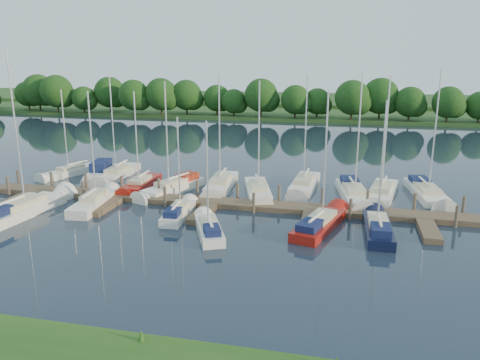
% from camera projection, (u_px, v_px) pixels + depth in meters
% --- Properties ---
extents(ground, '(260.00, 260.00, 0.00)m').
position_uv_depth(ground, '(179.00, 241.00, 30.29)').
color(ground, '#1A2834').
rests_on(ground, ground).
extents(dock, '(40.00, 6.00, 0.40)m').
position_uv_depth(dock, '(211.00, 205.00, 37.14)').
color(dock, '#4E3B2B').
rests_on(dock, ground).
extents(mooring_pilings, '(38.24, 2.84, 2.00)m').
position_uv_depth(mooring_pilings, '(215.00, 196.00, 38.10)').
color(mooring_pilings, '#473D33').
rests_on(mooring_pilings, ground).
extents(far_shore, '(180.00, 30.00, 0.60)m').
position_uv_depth(far_shore, '(299.00, 112.00, 100.98)').
color(far_shore, '#24481B').
rests_on(far_shore, ground).
extents(distant_hill, '(220.00, 40.00, 1.40)m').
position_uv_depth(distant_hill, '(309.00, 100.00, 124.47)').
color(distant_hill, '#345625').
rests_on(distant_hill, ground).
extents(treeline, '(144.46, 9.52, 8.13)m').
position_uv_depth(treeline, '(295.00, 99.00, 87.85)').
color(treeline, '#38281C').
rests_on(treeline, ground).
extents(sailboat_n_0, '(3.49, 6.95, 8.88)m').
position_uv_depth(sailboat_n_0, '(70.00, 172.00, 47.49)').
color(sailboat_n_0, white).
rests_on(sailboat_n_0, ground).
extents(motorboat, '(3.05, 6.60, 2.01)m').
position_uv_depth(motorboat, '(101.00, 173.00, 46.64)').
color(motorboat, white).
rests_on(motorboat, ground).
extents(sailboat_n_2, '(2.35, 8.20, 10.40)m').
position_uv_depth(sailboat_n_2, '(117.00, 175.00, 46.44)').
color(sailboat_n_2, white).
rests_on(sailboat_n_2, ground).
extents(sailboat_n_3, '(1.85, 7.10, 9.09)m').
position_uv_depth(sailboat_n_3, '(140.00, 185.00, 42.60)').
color(sailboat_n_3, maroon).
rests_on(sailboat_n_3, ground).
extents(sailboat_n_4, '(4.06, 7.75, 10.06)m').
position_uv_depth(sailboat_n_4, '(172.00, 189.00, 41.33)').
color(sailboat_n_4, white).
rests_on(sailboat_n_4, ground).
extents(sailboat_n_5, '(2.42, 8.31, 10.63)m').
position_uv_depth(sailboat_n_5, '(221.00, 186.00, 42.43)').
color(sailboat_n_5, white).
rests_on(sailboat_n_5, ground).
extents(sailboat_n_6, '(3.64, 7.97, 10.12)m').
position_uv_depth(sailboat_n_6, '(258.00, 192.00, 40.47)').
color(sailboat_n_6, white).
rests_on(sailboat_n_6, ground).
extents(sailboat_n_7, '(2.38, 8.29, 10.58)m').
position_uv_depth(sailboat_n_7, '(304.00, 186.00, 42.36)').
color(sailboat_n_7, white).
rests_on(sailboat_n_7, ground).
extents(sailboat_n_8, '(3.21, 8.69, 10.89)m').
position_uv_depth(sailboat_n_8, '(354.00, 195.00, 39.55)').
color(sailboat_n_8, white).
rests_on(sailboat_n_8, ground).
extents(sailboat_n_9, '(3.28, 8.39, 10.57)m').
position_uv_depth(sailboat_n_9, '(382.00, 194.00, 39.82)').
color(sailboat_n_9, white).
rests_on(sailboat_n_9, ground).
extents(sailboat_n_10, '(3.05, 8.96, 11.13)m').
position_uv_depth(sailboat_n_10, '(427.00, 193.00, 39.95)').
color(sailboat_n_10, white).
rests_on(sailboat_n_10, ground).
extents(sailboat_s_0, '(3.09, 9.94, 12.53)m').
position_uv_depth(sailboat_s_0, '(21.00, 211.00, 35.20)').
color(sailboat_s_0, white).
rests_on(sailboat_s_0, ground).
extents(sailboat_s_1, '(2.41, 7.34, 9.53)m').
position_uv_depth(sailboat_s_1, '(95.00, 203.00, 37.32)').
color(sailboat_s_1, white).
rests_on(sailboat_s_1, ground).
extents(sailboat_s_2, '(1.75, 5.99, 7.75)m').
position_uv_depth(sailboat_s_2, '(179.00, 213.00, 34.91)').
color(sailboat_s_2, white).
rests_on(sailboat_s_2, ground).
extents(sailboat_s_3, '(3.44, 5.99, 7.93)m').
position_uv_depth(sailboat_s_3, '(209.00, 229.00, 31.49)').
color(sailboat_s_3, white).
rests_on(sailboat_s_3, ground).
extents(sailboat_s_4, '(3.60, 7.77, 9.83)m').
position_uv_depth(sailboat_s_4, '(320.00, 224.00, 32.51)').
color(sailboat_s_4, maroon).
rests_on(sailboat_s_4, ground).
extents(sailboat_s_5, '(1.85, 7.19, 9.30)m').
position_uv_depth(sailboat_s_5, '(378.00, 229.00, 31.58)').
color(sailboat_s_5, black).
rests_on(sailboat_s_5, ground).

